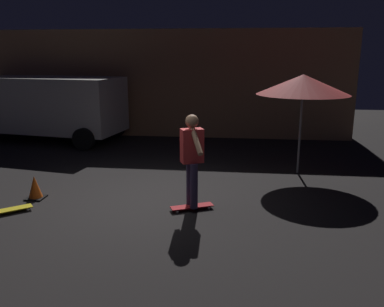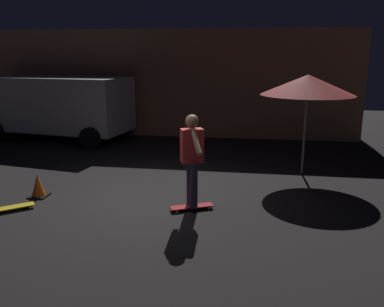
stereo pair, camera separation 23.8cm
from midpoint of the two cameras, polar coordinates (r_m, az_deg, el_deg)
name	(u,v)px [view 1 (the left image)]	position (r m, az deg, el deg)	size (l,w,h in m)	color
ground_plane	(144,203)	(7.72, -7.73, -7.02)	(28.00, 28.00, 0.00)	black
low_building	(157,81)	(15.18, -5.48, 10.23)	(13.47, 3.20, 3.53)	#AD7F56
parked_van	(50,105)	(13.77, -20.04, 6.55)	(4.84, 2.83, 2.03)	silver
patio_umbrella	(303,85)	(9.48, 14.82, 9.45)	(2.10, 2.10, 2.30)	slate
skateboard_ridden	(192,207)	(7.33, -0.94, -7.57)	(0.79, 0.51, 0.07)	#AD1E23
skateboard_spare	(9,210)	(7.93, -25.38, -7.29)	(0.72, 0.66, 0.07)	gold
skater	(192,154)	(7.03, -0.97, -0.11)	(0.49, 0.93, 1.67)	#382D4C
traffic_cone	(35,188)	(8.44, -22.18, -4.59)	(0.34, 0.34, 0.46)	black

